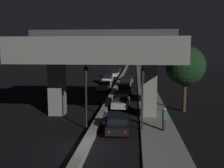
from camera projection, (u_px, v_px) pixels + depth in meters
ground_plane at (85, 149)px, 16.99m from camera, size 200.00×200.00×0.00m
median_divider at (119, 81)px, 51.53m from camera, size 0.64×126.00×0.41m
sidewalk_right at (146, 88)px, 44.19m from camera, size 2.86×126.00×0.13m
elevated_overpass at (102, 53)px, 24.99m from camera, size 14.20×11.47×8.31m
traffic_light_left_of_median at (86, 85)px, 20.91m from camera, size 0.30×0.49×5.28m
traffic_light_right_of_median at (142, 87)px, 20.53m from camera, size 0.30×0.49×5.11m
street_lamp at (139, 60)px, 42.21m from camera, size 2.12×0.32×8.19m
car_black_lead at (118, 124)px, 20.40m from camera, size 1.91×4.02×1.33m
car_silver_second at (121, 102)px, 28.71m from camera, size 2.01×4.12×1.49m
car_black_third at (124, 89)px, 37.25m from camera, size 2.07×4.01×1.69m
car_silver_fourth at (126, 82)px, 44.81m from camera, size 2.05×4.01×1.76m
car_grey_fifth at (129, 78)px, 50.95m from camera, size 1.96×3.94×1.73m
car_silver_lead_oncoming at (104, 86)px, 41.17m from camera, size 2.14×4.34×1.47m
car_white_second_oncoming at (108, 79)px, 50.06m from camera, size 1.94×4.13×1.83m
car_white_third_oncoming at (114, 73)px, 61.51m from camera, size 2.11×4.70×2.01m
car_dark_red_fourth_oncoming at (118, 70)px, 73.20m from camera, size 1.92×4.43×1.43m
motorcycle_white_filtering_near at (105, 122)px, 21.30m from camera, size 0.33×1.92×1.42m
pedestrian_on_sidewalk at (164, 119)px, 20.37m from camera, size 0.37×0.37×1.83m
roadside_tree_kerbside_near at (186, 66)px, 26.73m from camera, size 4.06×4.06×6.80m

